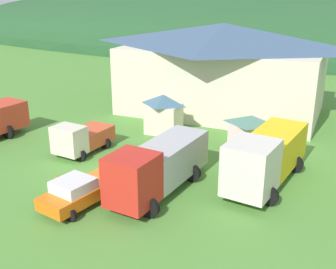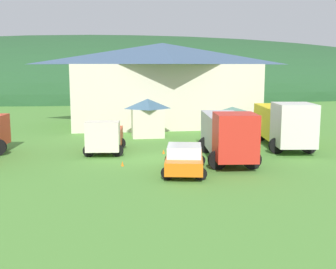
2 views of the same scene
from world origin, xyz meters
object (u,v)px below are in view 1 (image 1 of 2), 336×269
(depot_building, at_px, (222,67))
(play_shed_cream, at_px, (164,113))
(flatbed_truck_yellow, at_px, (266,156))
(crane_truck_red, at_px, (158,166))
(traffic_cone_near_pickup, at_px, (57,178))
(play_shed_pink, at_px, (251,131))
(light_truck_cream, at_px, (81,138))
(traffic_cone_mid_row, at_px, (124,166))
(service_pickup_orange, at_px, (80,191))

(depot_building, bearing_deg, play_shed_cream, -106.16)
(play_shed_cream, xyz_separation_m, flatbed_truck_yellow, (9.42, -6.02, 0.16))
(crane_truck_red, xyz_separation_m, traffic_cone_near_pickup, (-6.64, -0.76, -1.73))
(play_shed_cream, height_order, crane_truck_red, crane_truck_red)
(play_shed_pink, bearing_deg, light_truck_cream, -150.93)
(depot_building, relative_size, flatbed_truck_yellow, 2.19)
(flatbed_truck_yellow, relative_size, traffic_cone_mid_row, 14.85)
(traffic_cone_mid_row, bearing_deg, crane_truck_red, -34.46)
(service_pickup_orange, bearing_deg, depot_building, -172.72)
(flatbed_truck_yellow, height_order, service_pickup_orange, flatbed_truck_yellow)
(light_truck_cream, height_order, crane_truck_red, crane_truck_red)
(light_truck_cream, xyz_separation_m, traffic_cone_near_pickup, (1.02, -4.14, -1.15))
(depot_building, xyz_separation_m, play_shed_cream, (-2.34, -8.09, -2.58))
(depot_building, height_order, service_pickup_orange, depot_building)
(light_truck_cream, relative_size, crane_truck_red, 0.58)
(light_truck_cream, xyz_separation_m, service_pickup_orange, (4.37, -6.29, -0.32))
(play_shed_cream, bearing_deg, crane_truck_red, -67.35)
(traffic_cone_near_pickup, distance_m, traffic_cone_mid_row, 4.42)
(play_shed_pink, distance_m, crane_truck_red, 9.92)
(play_shed_pink, relative_size, crane_truck_red, 0.38)
(play_shed_cream, relative_size, flatbed_truck_yellow, 0.37)
(traffic_cone_near_pickup, bearing_deg, service_pickup_orange, -32.66)
(play_shed_pink, distance_m, traffic_cone_near_pickup, 14.17)
(depot_building, distance_m, traffic_cone_near_pickup, 19.69)
(depot_building, height_order, play_shed_pink, depot_building)
(play_shed_cream, bearing_deg, traffic_cone_near_pickup, -103.78)
(depot_building, relative_size, traffic_cone_mid_row, 32.58)
(service_pickup_orange, bearing_deg, crane_truck_red, 143.11)
(flatbed_truck_yellow, distance_m, traffic_cone_mid_row, 9.32)
(depot_building, bearing_deg, crane_truck_red, -84.48)
(service_pickup_orange, height_order, traffic_cone_mid_row, service_pickup_orange)
(flatbed_truck_yellow, bearing_deg, play_shed_cream, -114.82)
(play_shed_pink, distance_m, service_pickup_orange, 13.89)
(play_shed_cream, distance_m, service_pickup_orange, 12.71)
(crane_truck_red, height_order, traffic_cone_near_pickup, crane_truck_red)
(depot_building, xyz_separation_m, traffic_cone_mid_row, (-1.99, -15.29, -4.24))
(depot_building, height_order, flatbed_truck_yellow, depot_building)
(play_shed_cream, relative_size, crane_truck_red, 0.39)
(play_shed_pink, xyz_separation_m, crane_truck_red, (-3.15, -9.39, 0.45))
(light_truck_cream, distance_m, service_pickup_orange, 7.67)
(depot_building, bearing_deg, traffic_cone_near_pickup, -104.82)
(depot_building, relative_size, play_shed_pink, 6.07)
(service_pickup_orange, distance_m, traffic_cone_near_pickup, 4.07)
(traffic_cone_near_pickup, bearing_deg, light_truck_cream, 103.82)
(light_truck_cream, relative_size, flatbed_truck_yellow, 0.55)
(crane_truck_red, bearing_deg, traffic_cone_mid_row, -118.57)
(play_shed_pink, height_order, crane_truck_red, crane_truck_red)
(service_pickup_orange, bearing_deg, play_shed_cream, -164.88)
(play_shed_pink, distance_m, light_truck_cream, 12.37)
(play_shed_pink, relative_size, traffic_cone_near_pickup, 5.28)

